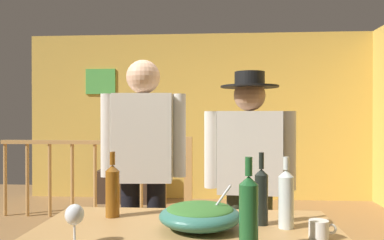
# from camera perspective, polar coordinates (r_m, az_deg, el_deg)

# --- Properties ---
(back_wall) EXTENTS (5.43, 0.10, 2.60)m
(back_wall) POSITION_cam_1_polar(r_m,az_deg,el_deg) (6.18, 0.99, 0.54)
(back_wall) COLOR gold
(back_wall) RESTS_ON ground_plane
(framed_picture) EXTENTS (0.48, 0.03, 0.40)m
(framed_picture) POSITION_cam_1_polar(r_m,az_deg,el_deg) (6.43, -13.22, 5.50)
(framed_picture) COLOR #51B050
(stair_railing) EXTENTS (2.49, 0.10, 1.04)m
(stair_railing) POSITION_cam_1_polar(r_m,az_deg,el_deg) (5.09, -10.20, -7.29)
(stair_railing) COLOR #B2844C
(stair_railing) RESTS_ON ground_plane
(tv_console) EXTENTS (0.90, 0.40, 0.48)m
(tv_console) POSITION_cam_1_polar(r_m,az_deg,el_deg) (6.09, -9.43, -9.51)
(tv_console) COLOR #38281E
(tv_console) RESTS_ON ground_plane
(flat_screen_tv) EXTENTS (0.45, 0.12, 0.36)m
(flat_screen_tv) POSITION_cam_1_polar(r_m,az_deg,el_deg) (5.99, -9.51, -5.26)
(flat_screen_tv) COLOR black
(flat_screen_tv) RESTS_ON tv_console
(salad_bowl) EXTENTS (0.41, 0.41, 0.22)m
(salad_bowl) POSITION_cam_1_polar(r_m,az_deg,el_deg) (1.99, 1.18, -13.67)
(salad_bowl) COLOR #337060
(salad_bowl) RESTS_ON serving_table
(wine_glass) EXTENTS (0.08, 0.08, 0.18)m
(wine_glass) POSITION_cam_1_polar(r_m,az_deg,el_deg) (1.81, -16.80, -13.33)
(wine_glass) COLOR silver
(wine_glass) RESTS_ON serving_table
(wine_bottle_green) EXTENTS (0.08, 0.08, 0.39)m
(wine_bottle_green) POSITION_cam_1_polar(r_m,az_deg,el_deg) (1.66, 8.28, -13.20)
(wine_bottle_green) COLOR #1E5628
(wine_bottle_green) RESTS_ON serving_table
(wine_bottle_clear) EXTENTS (0.08, 0.08, 0.36)m
(wine_bottle_clear) POSITION_cam_1_polar(r_m,az_deg,el_deg) (2.03, 13.61, -11.00)
(wine_bottle_clear) COLOR silver
(wine_bottle_clear) RESTS_ON serving_table
(wine_bottle_dark) EXTENTS (0.07, 0.07, 0.37)m
(wine_bottle_dark) POSITION_cam_1_polar(r_m,az_deg,el_deg) (2.07, 10.11, -10.79)
(wine_bottle_dark) COLOR black
(wine_bottle_dark) RESTS_ON serving_table
(wine_bottle_amber) EXTENTS (0.08, 0.08, 0.36)m
(wine_bottle_amber) POSITION_cam_1_polar(r_m,az_deg,el_deg) (2.23, -11.55, -9.96)
(wine_bottle_amber) COLOR brown
(wine_bottle_amber) RESTS_ON serving_table
(mug_white) EXTENTS (0.12, 0.09, 0.09)m
(mug_white) POSITION_cam_1_polar(r_m,az_deg,el_deg) (1.92, 18.11, -15.01)
(mug_white) COLOR white
(mug_white) RESTS_ON serving_table
(person_standing_left) EXTENTS (0.59, 0.25, 1.69)m
(person_standing_left) POSITION_cam_1_polar(r_m,az_deg,el_deg) (2.73, -7.13, -5.66)
(person_standing_left) COLOR black
(person_standing_left) RESTS_ON ground_plane
(person_standing_right) EXTENTS (0.62, 0.39, 1.60)m
(person_standing_right) POSITION_cam_1_polar(r_m,az_deg,el_deg) (2.69, 8.41, -6.87)
(person_standing_right) COLOR #2D3323
(person_standing_right) RESTS_ON ground_plane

